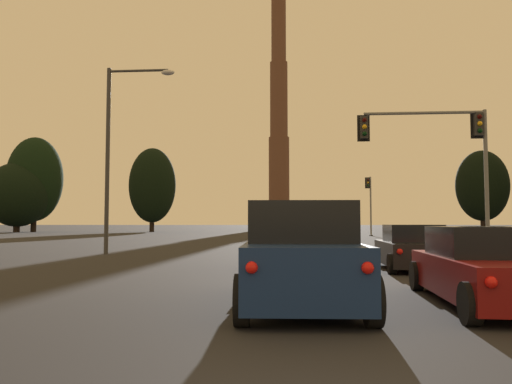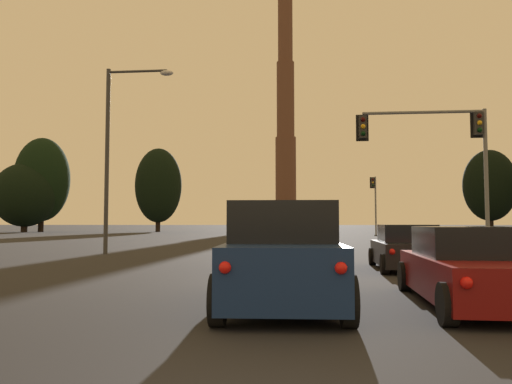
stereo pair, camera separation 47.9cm
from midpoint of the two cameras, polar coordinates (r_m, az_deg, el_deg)
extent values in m
cube|color=black|center=(16.78, 16.42, -6.70)|extent=(1.83, 4.05, 0.72)
cube|color=black|center=(16.36, 16.63, -4.56)|extent=(1.61, 1.94, 0.55)
cylinder|color=black|center=(18.27, 12.89, -7.19)|extent=(0.24, 0.61, 0.60)
cylinder|color=black|center=(18.54, 18.09, -7.05)|extent=(0.24, 0.61, 0.60)
cylinder|color=black|center=(15.06, 14.38, -7.98)|extent=(0.24, 0.61, 0.60)
cylinder|color=black|center=(15.39, 20.64, -7.76)|extent=(0.24, 0.61, 0.60)
sphere|color=red|center=(14.66, 15.21, -6.59)|extent=(0.17, 0.17, 0.17)
sphere|color=red|center=(14.94, 20.39, -6.43)|extent=(0.17, 0.17, 0.17)
cube|color=maroon|center=(16.35, 5.00, -6.36)|extent=(1.95, 4.81, 0.95)
cube|color=black|center=(16.45, 4.98, -3.47)|extent=(1.80, 2.81, 0.70)
cylinder|color=black|center=(18.30, 1.95, -7.02)|extent=(0.22, 0.76, 0.76)
cylinder|color=black|center=(18.33, 7.88, -6.98)|extent=(0.22, 0.76, 0.76)
cylinder|color=black|center=(14.46, 1.37, -7.96)|extent=(0.22, 0.76, 0.76)
cylinder|color=black|center=(14.50, 8.88, -7.90)|extent=(0.22, 0.76, 0.76)
sphere|color=#500705|center=(13.93, 1.93, -6.01)|extent=(0.17, 0.17, 0.17)
sphere|color=#500705|center=(13.96, 8.38, -5.97)|extent=(0.17, 0.17, 0.17)
cube|color=maroon|center=(10.01, 23.70, -8.81)|extent=(1.97, 4.66, 0.70)
cube|color=black|center=(10.18, 23.24, -5.20)|extent=(1.70, 2.26, 0.55)
cylinder|color=black|center=(11.66, 16.75, -9.18)|extent=(0.24, 0.65, 0.64)
cylinder|color=black|center=(12.09, 25.08, -8.79)|extent=(0.24, 0.65, 0.64)
cylinder|color=black|center=(7.98, 21.67, -11.79)|extent=(0.24, 0.65, 0.64)
sphere|color=red|center=(7.57, 23.63, -9.45)|extent=(0.17, 0.17, 0.17)
cube|color=navy|center=(9.23, 3.55, -8.58)|extent=(2.12, 4.88, 0.95)
cube|color=black|center=(9.32, 3.51, -3.46)|extent=(1.90, 2.87, 0.70)
cylinder|color=black|center=(11.20, -1.58, -9.26)|extent=(0.25, 0.77, 0.76)
cylinder|color=black|center=(11.24, 8.15, -9.20)|extent=(0.25, 0.77, 0.76)
cylinder|color=black|center=(7.39, -3.50, -12.24)|extent=(0.25, 0.77, 0.76)
cylinder|color=black|center=(7.45, 11.38, -12.10)|extent=(0.25, 0.77, 0.76)
sphere|color=red|center=(6.82, -2.54, -8.63)|extent=(0.17, 0.17, 0.17)
sphere|color=red|center=(6.88, 10.68, -8.53)|extent=(0.17, 0.17, 0.17)
cylinder|color=slate|center=(24.80, 24.35, 1.03)|extent=(0.18, 0.18, 6.65)
cylinder|color=black|center=(24.77, 24.54, -6.55)|extent=(0.40, 0.40, 0.10)
cube|color=#282828|center=(25.04, 23.56, 7.10)|extent=(0.34, 0.34, 1.04)
cube|color=black|center=(25.20, 23.43, 7.03)|extent=(0.58, 0.03, 1.25)
sphere|color=#320504|center=(24.92, 23.69, 7.91)|extent=(0.22, 0.22, 0.22)
sphere|color=#F2AD14|center=(24.86, 23.71, 7.18)|extent=(0.22, 0.22, 0.22)
sphere|color=black|center=(24.80, 23.73, 6.45)|extent=(0.22, 0.22, 0.22)
cylinder|color=slate|center=(24.46, 18.07, 8.59)|extent=(5.45, 0.14, 0.14)
sphere|color=slate|center=(25.24, 24.16, 8.35)|extent=(0.18, 0.18, 0.18)
cube|color=#282828|center=(23.85, 11.67, 7.23)|extent=(0.34, 0.34, 1.04)
cube|color=black|center=(24.02, 11.62, 7.15)|extent=(0.58, 0.03, 1.25)
sphere|color=#320504|center=(23.72, 11.72, 8.08)|extent=(0.22, 0.22, 0.22)
sphere|color=#F2AD14|center=(23.66, 11.73, 7.31)|extent=(0.22, 0.22, 0.22)
sphere|color=black|center=(23.60, 11.74, 6.54)|extent=(0.22, 0.22, 0.22)
cylinder|color=slate|center=(57.51, 12.75, -1.60)|extent=(0.18, 0.18, 6.66)
cylinder|color=black|center=(57.50, 12.79, -4.87)|extent=(0.40, 0.40, 0.10)
cube|color=#282828|center=(57.62, 12.43, 1.04)|extent=(0.34, 0.34, 1.04)
cube|color=black|center=(57.80, 12.40, 1.03)|extent=(0.58, 0.03, 1.25)
sphere|color=#320504|center=(57.46, 12.45, 1.38)|extent=(0.22, 0.22, 0.22)
sphere|color=#F2AD14|center=(57.43, 12.45, 1.06)|extent=(0.22, 0.22, 0.22)
sphere|color=black|center=(57.41, 12.46, 0.73)|extent=(0.22, 0.22, 0.22)
cylinder|color=#38383A|center=(25.06, -17.13, 3.49)|extent=(0.20, 0.20, 8.97)
cylinder|color=#38383A|center=(25.46, -13.83, 13.31)|extent=(2.90, 0.12, 0.12)
sphere|color=#38383A|center=(25.94, -16.96, 13.05)|extent=(0.20, 0.20, 0.20)
ellipsoid|color=silver|center=(25.02, -10.59, 13.28)|extent=(0.64, 0.36, 0.26)
cylinder|color=#523427|center=(122.31, 2.55, -3.36)|extent=(8.09, 8.09, 3.62)
cylinder|color=brown|center=(122.85, 2.54, 1.90)|extent=(5.05, 5.05, 18.90)
cylinder|color=brown|center=(126.04, 2.51, 10.48)|extent=(4.35, 4.35, 18.90)
cylinder|color=brown|center=(131.89, 2.49, 18.48)|extent=(3.64, 3.64, 18.90)
cylinder|color=black|center=(85.19, -25.83, -3.47)|extent=(0.98, 0.98, 2.08)
ellipsoid|color=black|center=(85.30, -25.74, -0.27)|extent=(9.84, 8.86, 9.91)
cylinder|color=black|center=(85.98, -24.22, -3.08)|extent=(0.87, 0.87, 3.36)
ellipsoid|color=black|center=(86.25, -24.11, 1.35)|extent=(8.66, 7.80, 13.30)
cylinder|color=black|center=(81.38, -11.98, -3.44)|extent=(0.75, 0.75, 2.99)
ellipsoid|color=black|center=(81.60, -11.93, 0.76)|extent=(7.47, 6.72, 11.96)
cylinder|color=black|center=(87.67, 24.39, -3.14)|extent=(0.82, 0.82, 3.17)
ellipsoid|color=black|center=(87.87, 24.29, 0.67)|extent=(8.24, 7.41, 11.37)
camera|label=1|loc=(0.24, -90.50, 0.03)|focal=35.00mm
camera|label=2|loc=(0.24, 89.50, -0.03)|focal=35.00mm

